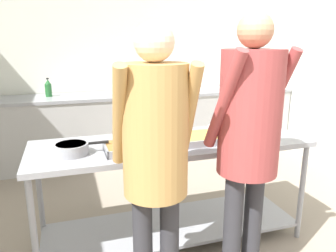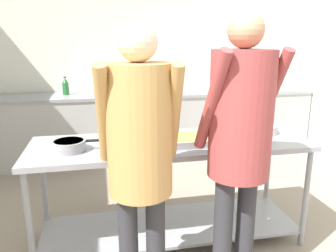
{
  "view_description": "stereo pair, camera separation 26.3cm",
  "coord_description": "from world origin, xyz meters",
  "px_view_note": "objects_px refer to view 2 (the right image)",
  "views": [
    {
      "loc": [
        -0.82,
        -0.8,
        1.63
      ],
      "look_at": [
        -0.06,
        1.63,
        0.96
      ],
      "focal_mm": 35.0,
      "sensor_mm": 36.0,
      "label": 1
    },
    {
      "loc": [
        -0.57,
        -0.86,
        1.63
      ],
      "look_at": [
        -0.06,
        1.63,
        0.96
      ],
      "focal_mm": 35.0,
      "sensor_mm": 36.0,
      "label": 2
    }
  ],
  "objects_px": {
    "plate_stack": "(226,129)",
    "water_bottle": "(66,87)",
    "broccoli_bowl": "(263,128)",
    "serving_tray_vegetables": "(134,146)",
    "guest_serving_left": "(140,145)",
    "sauce_pan": "(69,145)",
    "guest_serving_right": "(240,130)",
    "serving_tray_roast": "(194,140)"
  },
  "relations": [
    {
      "from": "plate_stack",
      "to": "broccoli_bowl",
      "type": "distance_m",
      "value": 0.31
    },
    {
      "from": "sauce_pan",
      "to": "guest_serving_right",
      "type": "height_order",
      "value": "guest_serving_right"
    },
    {
      "from": "serving_tray_roast",
      "to": "water_bottle",
      "type": "relative_size",
      "value": 1.7
    },
    {
      "from": "guest_serving_left",
      "to": "plate_stack",
      "type": "bearing_deg",
      "value": 45.5
    },
    {
      "from": "sauce_pan",
      "to": "serving_tray_vegetables",
      "type": "xyz_separation_m",
      "value": [
        0.46,
        -0.05,
        -0.02
      ]
    },
    {
      "from": "water_bottle",
      "to": "guest_serving_right",
      "type": "bearing_deg",
      "value": -65.23
    },
    {
      "from": "broccoli_bowl",
      "to": "guest_serving_left",
      "type": "distance_m",
      "value": 1.38
    },
    {
      "from": "sauce_pan",
      "to": "guest_serving_right",
      "type": "distance_m",
      "value": 1.2
    },
    {
      "from": "sauce_pan",
      "to": "water_bottle",
      "type": "height_order",
      "value": "water_bottle"
    },
    {
      "from": "serving_tray_vegetables",
      "to": "water_bottle",
      "type": "relative_size",
      "value": 1.98
    },
    {
      "from": "plate_stack",
      "to": "broccoli_bowl",
      "type": "xyz_separation_m",
      "value": [
        0.29,
        -0.12,
        0.03
      ]
    },
    {
      "from": "broccoli_bowl",
      "to": "guest_serving_right",
      "type": "bearing_deg",
      "value": -126.88
    },
    {
      "from": "plate_stack",
      "to": "guest_serving_right",
      "type": "relative_size",
      "value": 0.14
    },
    {
      "from": "sauce_pan",
      "to": "serving_tray_roast",
      "type": "distance_m",
      "value": 0.93
    },
    {
      "from": "serving_tray_roast",
      "to": "broccoli_bowl",
      "type": "height_order",
      "value": "broccoli_bowl"
    },
    {
      "from": "plate_stack",
      "to": "broccoli_bowl",
      "type": "height_order",
      "value": "broccoli_bowl"
    },
    {
      "from": "sauce_pan",
      "to": "plate_stack",
      "type": "height_order",
      "value": "sauce_pan"
    },
    {
      "from": "serving_tray_roast",
      "to": "broccoli_bowl",
      "type": "bearing_deg",
      "value": 12.52
    },
    {
      "from": "plate_stack",
      "to": "guest_serving_left",
      "type": "relative_size",
      "value": 0.15
    },
    {
      "from": "broccoli_bowl",
      "to": "water_bottle",
      "type": "xyz_separation_m",
      "value": [
        -1.8,
        2.03,
        0.13
      ]
    },
    {
      "from": "broccoli_bowl",
      "to": "guest_serving_left",
      "type": "relative_size",
      "value": 0.14
    },
    {
      "from": "guest_serving_right",
      "to": "sauce_pan",
      "type": "bearing_deg",
      "value": 152.01
    },
    {
      "from": "guest_serving_left",
      "to": "water_bottle",
      "type": "relative_size",
      "value": 7.26
    },
    {
      "from": "serving_tray_vegetables",
      "to": "serving_tray_roast",
      "type": "xyz_separation_m",
      "value": [
        0.47,
        0.06,
        0.0
      ]
    },
    {
      "from": "sauce_pan",
      "to": "water_bottle",
      "type": "bearing_deg",
      "value": 95.7
    },
    {
      "from": "serving_tray_vegetables",
      "to": "water_bottle",
      "type": "bearing_deg",
      "value": 106.78
    },
    {
      "from": "serving_tray_vegetables",
      "to": "plate_stack",
      "type": "relative_size",
      "value": 1.83
    },
    {
      "from": "plate_stack",
      "to": "guest_serving_right",
      "type": "bearing_deg",
      "value": -106.54
    },
    {
      "from": "guest_serving_left",
      "to": "water_bottle",
      "type": "height_order",
      "value": "guest_serving_left"
    },
    {
      "from": "serving_tray_roast",
      "to": "plate_stack",
      "type": "bearing_deg",
      "value": 35.46
    },
    {
      "from": "serving_tray_vegetables",
      "to": "serving_tray_roast",
      "type": "relative_size",
      "value": 1.16
    },
    {
      "from": "plate_stack",
      "to": "guest_serving_left",
      "type": "distance_m",
      "value": 1.23
    },
    {
      "from": "serving_tray_vegetables",
      "to": "guest_serving_left",
      "type": "bearing_deg",
      "value": -91.84
    },
    {
      "from": "sauce_pan",
      "to": "guest_serving_left",
      "type": "distance_m",
      "value": 0.76
    },
    {
      "from": "serving_tray_vegetables",
      "to": "guest_serving_right",
      "type": "xyz_separation_m",
      "value": [
        0.59,
        -0.51,
        0.22
      ]
    },
    {
      "from": "broccoli_bowl",
      "to": "guest_serving_right",
      "type": "relative_size",
      "value": 0.14
    },
    {
      "from": "guest_serving_left",
      "to": "guest_serving_right",
      "type": "distance_m",
      "value": 0.61
    },
    {
      "from": "guest_serving_right",
      "to": "water_bottle",
      "type": "height_order",
      "value": "guest_serving_right"
    },
    {
      "from": "guest_serving_left",
      "to": "serving_tray_roast",
      "type": "bearing_deg",
      "value": 51.24
    },
    {
      "from": "sauce_pan",
      "to": "serving_tray_vegetables",
      "type": "height_order",
      "value": "sauce_pan"
    },
    {
      "from": "broccoli_bowl",
      "to": "guest_serving_right",
      "type": "distance_m",
      "value": 0.91
    },
    {
      "from": "plate_stack",
      "to": "water_bottle",
      "type": "relative_size",
      "value": 1.08
    }
  ]
}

